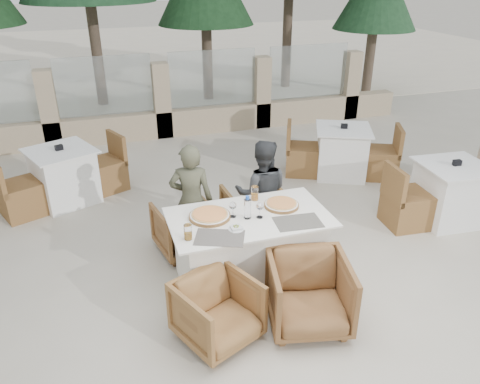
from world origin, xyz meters
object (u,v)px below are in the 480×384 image
object	(u,v)px
dining_table	(249,249)
bg_table_b	(342,152)
water_bottle	(247,207)
wine_glass_near	(260,209)
wine_glass_centre	(233,209)
pizza_left	(210,215)
bg_table_a	(64,176)
beer_glass_right	(255,193)
olive_dish	(236,228)
armchair_near_right	(309,294)
armchair_far_left	(185,228)
bg_table_c	(450,193)
armchair_near_left	(218,311)
pizza_right	(281,204)
beer_glass_left	(188,232)
armchair_far_right	(254,212)
diner_left	(192,200)
diner_right	(262,193)

from	to	relation	value
dining_table	bg_table_b	world-z (taller)	same
water_bottle	wine_glass_near	distance (m)	0.13
wine_glass_centre	wine_glass_near	distance (m)	0.27
pizza_left	bg_table_a	xyz separation A→B (m)	(-1.46, 2.42, -0.41)
wine_glass_centre	beer_glass_right	world-z (taller)	wine_glass_centre
olive_dish	armchair_near_right	world-z (taller)	olive_dish
armchair_far_left	bg_table_c	xyz separation A→B (m)	(3.39, -0.35, 0.09)
armchair_near_left	bg_table_b	xyz separation A→B (m)	(2.80, 2.87, 0.09)
olive_dish	pizza_left	bearing A→B (deg)	120.96
armchair_near_right	bg_table_a	size ratio (longest dim) A/B	0.45
pizza_right	bg_table_b	size ratio (longest dim) A/B	0.22
armchair_near_right	beer_glass_left	bearing A→B (deg)	162.73
wine_glass_centre	armchair_far_right	size ratio (longest dim) A/B	0.27
pizza_left	beer_glass_right	xyz separation A→B (m)	(0.55, 0.23, 0.05)
wine_glass_centre	bg_table_b	distance (m)	3.24
beer_glass_left	dining_table	bearing A→B (deg)	18.93
armchair_far_right	wine_glass_centre	bearing A→B (deg)	53.96
diner_left	beer_glass_left	bearing A→B (deg)	92.77
armchair_far_left	diner_left	xyz separation A→B (m)	(0.09, -0.06, 0.37)
armchair_far_right	bg_table_c	bearing A→B (deg)	167.69
armchair_near_left	beer_glass_left	bearing A→B (deg)	81.08
bg_table_a	bg_table_c	world-z (taller)	same
armchair_near_left	wine_glass_centre	bearing A→B (deg)	40.00
beer_glass_left	armchair_near_left	world-z (taller)	beer_glass_left
olive_dish	bg_table_c	xyz separation A→B (m)	(3.08, 0.64, -0.41)
armchair_far_left	diner_right	xyz separation A→B (m)	(0.90, -0.11, 0.36)
armchair_far_right	bg_table_c	distance (m)	2.55
pizza_right	bg_table_a	xyz separation A→B (m)	(-2.23, 2.42, -0.41)
armchair_near_left	diner_right	distance (m)	1.71
armchair_near_right	diner_left	size ratio (longest dim) A/B	0.56
pizza_left	diner_left	world-z (taller)	diner_left
armchair_far_left	diner_right	size ratio (longest dim) A/B	0.49
wine_glass_near	pizza_left	bearing A→B (deg)	162.40
armchair_far_left	armchair_near_left	world-z (taller)	armchair_near_left
pizza_left	armchair_far_right	size ratio (longest dim) A/B	0.59
pizza_right	armchair_near_right	size ratio (longest dim) A/B	0.49
pizza_right	bg_table_c	world-z (taller)	pizza_right
wine_glass_centre	wine_glass_near	size ratio (longest dim) A/B	1.00
pizza_right	diner_left	bearing A→B (deg)	142.52
pizza_left	diner_right	xyz separation A→B (m)	(0.77, 0.58, -0.15)
water_bottle	diner_right	distance (m)	0.85
bg_table_a	bg_table_b	xyz separation A→B (m)	(4.10, -0.36, 0.00)
wine_glass_near	diner_right	xyz separation A→B (m)	(0.30, 0.73, -0.22)
armchair_near_left	bg_table_b	world-z (taller)	bg_table_b
water_bottle	wine_glass_centre	bearing A→B (deg)	152.41
wine_glass_near	diner_left	xyz separation A→B (m)	(-0.52, 0.78, -0.20)
armchair_far_left	armchair_near_left	xyz separation A→B (m)	(-0.02, -1.51, 0.01)
armchair_far_right	bg_table_b	size ratio (longest dim) A/B	0.42
dining_table	armchair_near_left	world-z (taller)	dining_table
diner_left	bg_table_b	bearing A→B (deg)	-135.31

